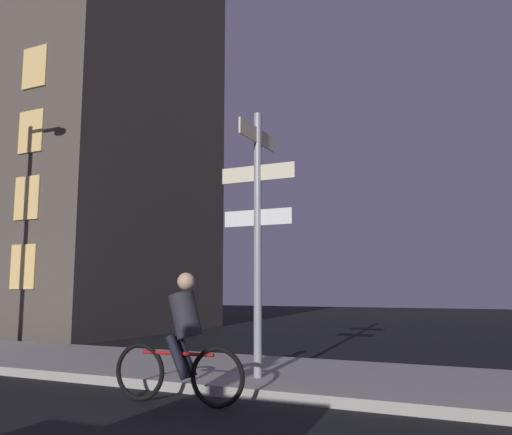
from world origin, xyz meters
TOP-DOWN VIEW (x-y plane):
  - sidewalk_kerb at (0.00, 6.16)m, footprint 40.00×3.21m
  - signpost at (-1.11, 5.40)m, footprint 1.21×1.21m
  - cyclist at (-1.47, 3.95)m, footprint 1.82×0.35m
  - building_left_block at (-13.08, 12.36)m, footprint 10.71×7.82m

SIDE VIEW (x-z plane):
  - sidewalk_kerb at x=0.00m, z-range 0.00..0.14m
  - cyclist at x=-1.47m, z-range -0.06..1.55m
  - signpost at x=-1.11m, z-range 0.46..4.40m
  - building_left_block at x=-13.08m, z-range 0.00..14.22m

